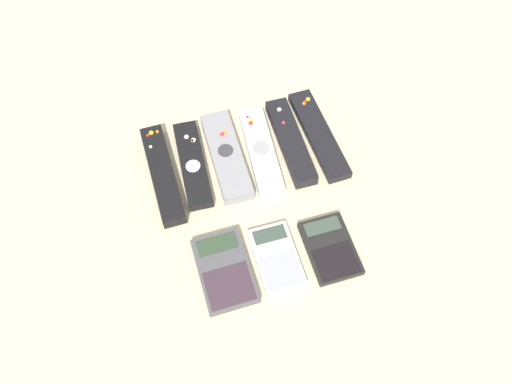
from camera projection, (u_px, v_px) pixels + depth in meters
name	position (u px, v px, depth m)	size (l,w,h in m)	color
ground_plane	(262.00, 215.00, 0.86)	(3.00, 3.00, 0.00)	beige
remote_0	(162.00, 174.00, 0.90)	(0.05, 0.21, 0.02)	black
remote_1	(193.00, 164.00, 0.91)	(0.05, 0.19, 0.02)	black
remote_2	(226.00, 156.00, 0.91)	(0.06, 0.19, 0.03)	gray
remote_3	(261.00, 151.00, 0.92)	(0.06, 0.19, 0.02)	silver
remote_4	(290.00, 141.00, 0.93)	(0.04, 0.19, 0.02)	black
remote_5	(319.00, 134.00, 0.94)	(0.06, 0.21, 0.02)	black
calculator_0	(224.00, 270.00, 0.80)	(0.09, 0.13, 0.02)	#4C4C51
calculator_1	(278.00, 257.00, 0.82)	(0.07, 0.12, 0.01)	silver
calculator_2	(330.00, 248.00, 0.83)	(0.08, 0.12, 0.01)	black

